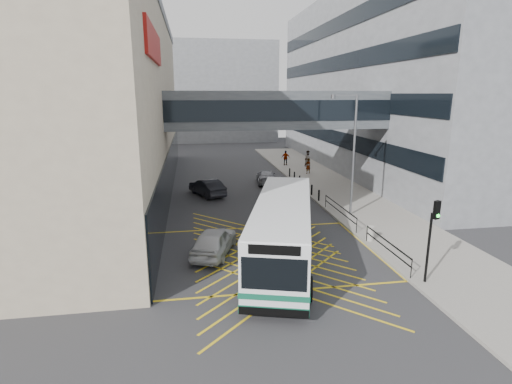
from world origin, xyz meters
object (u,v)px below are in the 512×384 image
car_white (214,241)px  car_dark (207,187)px  litter_bin (370,233)px  pedestrian_a (308,166)px  car_silver (266,177)px  pedestrian_b (308,159)px  traffic_light (432,230)px  pedestrian_c (286,158)px  bus (283,229)px  street_lamp (351,148)px

car_white → car_dark: (0.18, 13.40, -0.03)m
litter_bin → pedestrian_a: pedestrian_a is taller
car_silver → pedestrian_b: size_ratio=2.38×
traffic_light → car_dark: bearing=99.1°
traffic_light → pedestrian_c: traffic_light is taller
bus → pedestrian_a: (8.06, 22.51, -0.82)m
car_white → car_silver: (6.24, 17.33, -0.07)m
litter_bin → pedestrian_b: bearing=82.0°
bus → car_dark: bus is taller
pedestrian_c → litter_bin: bearing=107.7°
pedestrian_a → pedestrian_c: 5.66m
car_white → litter_bin: bearing=-159.2°
street_lamp → litter_bin: size_ratio=9.82×
car_silver → pedestrian_c: 10.00m
car_silver → litter_bin: (3.13, -17.09, -0.11)m
car_dark → car_silver: 7.22m
street_lamp → pedestrian_b: bearing=82.7°
bus → litter_bin: size_ratio=14.24×
bus → car_dark: (-3.38, 15.01, -1.08)m
pedestrian_c → pedestrian_b: bearing=175.4°
pedestrian_a → pedestrian_c: bearing=-94.9°
car_dark → traffic_light: size_ratio=1.19×
car_silver → pedestrian_a: 6.46m
pedestrian_b → litter_bin: bearing=-136.5°
bus → pedestrian_c: size_ratio=6.86×
bus → traffic_light: traffic_light is taller
pedestrian_a → traffic_light: bearing=68.2°
traffic_light → litter_bin: size_ratio=4.59×
car_white → pedestrian_c: (10.39, 26.43, 0.29)m
car_dark → street_lamp: 13.40m
street_lamp → pedestrian_b: size_ratio=4.48×
car_silver → traffic_light: bearing=104.5°
car_dark → pedestrian_a: pedestrian_a is taller
car_silver → street_lamp: (3.84, -11.87, 4.33)m
pedestrian_c → car_silver: bearing=85.4°
pedestrian_b → traffic_light: bearing=-134.5°
car_dark → bus: bearing=79.0°
car_silver → litter_bin: size_ratio=5.21×
traffic_light → pedestrian_a: (2.01, 26.36, -1.76)m
car_silver → traffic_light: (3.37, -22.80, 2.06)m
pedestrian_c → pedestrian_a: bearing=122.5°
pedestrian_b → pedestrian_a: bearing=-144.7°
litter_bin → pedestrian_c: size_ratio=0.48×
car_dark → pedestrian_c: (10.21, 13.02, 0.32)m
car_dark → litter_bin: size_ratio=5.47×
traffic_light → pedestrian_a: size_ratio=2.36×
traffic_light → pedestrian_a: 26.50m
bus → traffic_light: (6.05, -3.86, 0.94)m
car_white → litter_bin: 9.38m
car_silver → car_dark: bearing=39.0°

